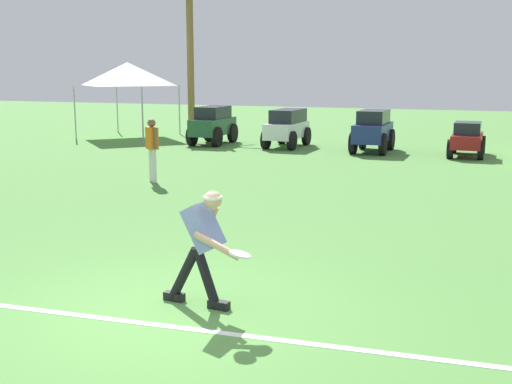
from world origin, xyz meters
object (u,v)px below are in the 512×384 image
(event_tent, at_px, (128,74))
(frisbee_thrower, at_px, (203,241))
(parked_car_slot_a, at_px, (213,124))
(palm_tree_far_left, at_px, (190,41))
(frisbee_in_flight, at_px, (240,254))
(parked_car_slot_b, at_px, (287,127))
(parked_car_slot_c, at_px, (373,130))
(parked_car_slot_d, at_px, (467,139))
(teammate_near_sideline, at_px, (152,144))

(event_tent, bearing_deg, frisbee_thrower, -56.15)
(parked_car_slot_a, bearing_deg, palm_tree_far_left, 124.54)
(frisbee_in_flight, relative_size, parked_car_slot_b, 0.13)
(parked_car_slot_b, bearing_deg, event_tent, 171.16)
(frisbee_thrower, xyz_separation_m, palm_tree_far_left, (-9.87, 19.82, 3.21))
(frisbee_in_flight, bearing_deg, parked_car_slot_c, 94.94)
(parked_car_slot_a, xyz_separation_m, parked_car_slot_b, (2.85, 0.15, -0.02))
(parked_car_slot_c, xyz_separation_m, parked_car_slot_d, (3.04, -0.07, -0.18))
(parked_car_slot_b, xyz_separation_m, event_tent, (-7.21, 1.12, 1.84))
(frisbee_thrower, height_order, frisbee_in_flight, frisbee_thrower)
(parked_car_slot_d, height_order, palm_tree_far_left, palm_tree_far_left)
(parked_car_slot_a, bearing_deg, frisbee_thrower, -66.17)
(parked_car_slot_d, relative_size, palm_tree_far_left, 0.34)
(frisbee_in_flight, distance_m, teammate_near_sideline, 9.24)
(palm_tree_far_left, bearing_deg, frisbee_thrower, -63.53)
(teammate_near_sideline, bearing_deg, frisbee_thrower, -56.72)
(frisbee_thrower, xyz_separation_m, frisbee_in_flight, (0.57, -0.26, -0.02))
(frisbee_thrower, xyz_separation_m, parked_car_slot_b, (-3.91, 15.46, -0.07))
(frisbee_thrower, xyz_separation_m, parked_car_slot_a, (-6.76, 15.31, -0.05))
(event_tent, bearing_deg, teammate_near_sideline, -55.71)
(frisbee_in_flight, relative_size, palm_tree_far_left, 0.05)
(teammate_near_sideline, bearing_deg, event_tent, 124.29)
(parked_car_slot_c, distance_m, palm_tree_far_left, 10.77)
(palm_tree_far_left, bearing_deg, parked_car_slot_a, -55.46)
(parked_car_slot_d, xyz_separation_m, palm_tree_far_left, (-12.14, 4.79, 3.44))
(frisbee_in_flight, xyz_separation_m, parked_car_slot_d, (1.71, 15.29, -0.20))
(frisbee_thrower, distance_m, parked_car_slot_c, 15.11)
(frisbee_thrower, xyz_separation_m, parked_car_slot_c, (-0.76, 15.09, -0.05))
(palm_tree_far_left, relative_size, event_tent, 2.01)
(parked_car_slot_d, bearing_deg, frisbee_in_flight, -96.37)
(parked_car_slot_a, bearing_deg, teammate_near_sideline, -76.12)
(frisbee_thrower, relative_size, teammate_near_sideline, 0.89)
(parked_car_slot_a, height_order, event_tent, event_tent)
(parked_car_slot_c, distance_m, event_tent, 10.62)
(parked_car_slot_a, xyz_separation_m, event_tent, (-4.36, 1.27, 1.82))
(palm_tree_far_left, bearing_deg, parked_car_slot_b, -36.22)
(parked_car_slot_c, relative_size, palm_tree_far_left, 0.36)
(frisbee_thrower, relative_size, parked_car_slot_b, 0.58)
(parked_car_slot_b, xyz_separation_m, parked_car_slot_c, (3.15, -0.36, 0.02))
(parked_car_slot_a, height_order, parked_car_slot_d, parked_car_slot_a)
(frisbee_thrower, bearing_deg, event_tent, 123.85)
(frisbee_thrower, relative_size, event_tent, 0.43)
(parked_car_slot_b, bearing_deg, teammate_near_sideline, -96.06)
(parked_car_slot_b, height_order, parked_car_slot_c, parked_car_slot_c)
(parked_car_slot_b, distance_m, palm_tree_far_left, 8.08)
(parked_car_slot_d, bearing_deg, parked_car_slot_c, 178.77)
(frisbee_thrower, height_order, teammate_near_sideline, teammate_near_sideline)
(parked_car_slot_c, xyz_separation_m, palm_tree_far_left, (-9.11, 4.73, 3.26))
(parked_car_slot_b, bearing_deg, parked_car_slot_c, -6.58)
(teammate_near_sideline, xyz_separation_m, event_tent, (-6.35, 9.30, 1.62))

